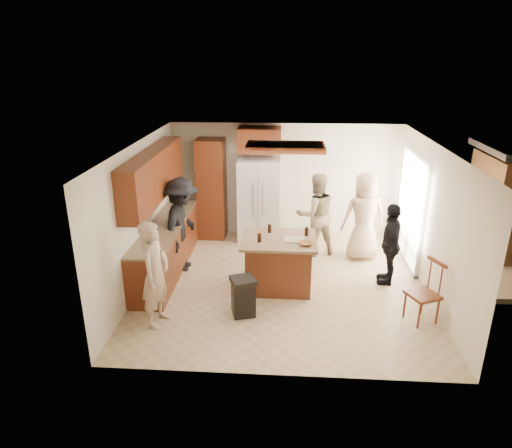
# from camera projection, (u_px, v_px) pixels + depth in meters

# --- Properties ---
(room_shell) EXTENTS (8.00, 5.20, 5.00)m
(room_shell) POSITION_uv_depth(u_px,v_px,m) (501.00, 214.00, 9.18)
(room_shell) COLOR tan
(room_shell) RESTS_ON ground
(person_front_left) EXTENTS (0.53, 0.66, 1.65)m
(person_front_left) POSITION_uv_depth(u_px,v_px,m) (155.00, 274.00, 6.76)
(person_front_left) COLOR tan
(person_front_left) RESTS_ON ground
(person_behind_left) EXTENTS (0.94, 0.74, 1.71)m
(person_behind_left) POSITION_uv_depth(u_px,v_px,m) (316.00, 214.00, 9.17)
(person_behind_left) COLOR tan
(person_behind_left) RESTS_ON ground
(person_behind_right) EXTENTS (0.95, 0.70, 1.77)m
(person_behind_right) POSITION_uv_depth(u_px,v_px,m) (364.00, 216.00, 8.97)
(person_behind_right) COLOR tan
(person_behind_right) RESTS_ON ground
(person_side_right) EXTENTS (0.58, 0.93, 1.49)m
(person_side_right) POSITION_uv_depth(u_px,v_px,m) (390.00, 244.00, 8.03)
(person_side_right) COLOR black
(person_side_right) RESTS_ON ground
(person_counter) EXTENTS (0.62, 1.19, 1.79)m
(person_counter) POSITION_uv_depth(u_px,v_px,m) (182.00, 224.00, 8.52)
(person_counter) COLOR black
(person_counter) RESTS_ON ground
(left_cabinetry) EXTENTS (0.64, 3.00, 2.30)m
(left_cabinetry) POSITION_uv_depth(u_px,v_px,m) (162.00, 223.00, 8.40)
(left_cabinetry) COLOR maroon
(left_cabinetry) RESTS_ON ground
(back_wall_units) EXTENTS (1.80, 0.60, 2.45)m
(back_wall_units) POSITION_uv_depth(u_px,v_px,m) (223.00, 177.00, 9.88)
(back_wall_units) COLOR maroon
(back_wall_units) RESTS_ON ground
(refrigerator) EXTENTS (0.90, 0.76, 1.80)m
(refrigerator) POSITION_uv_depth(u_px,v_px,m) (259.00, 200.00, 9.92)
(refrigerator) COLOR white
(refrigerator) RESTS_ON ground
(kitchen_island) EXTENTS (1.28, 1.03, 0.93)m
(kitchen_island) POSITION_uv_depth(u_px,v_px,m) (278.00, 263.00, 7.94)
(kitchen_island) COLOR #AD512C
(kitchen_island) RESTS_ON ground
(island_items) EXTENTS (0.95, 0.70, 0.15)m
(island_items) POSITION_uv_depth(u_px,v_px,m) (293.00, 239.00, 7.68)
(island_items) COLOR silver
(island_items) RESTS_ON kitchen_island
(trash_bin) EXTENTS (0.47, 0.47, 0.63)m
(trash_bin) POSITION_uv_depth(u_px,v_px,m) (243.00, 296.00, 7.17)
(trash_bin) COLOR black
(trash_bin) RESTS_ON ground
(spindle_chair) EXTENTS (0.56, 0.56, 0.99)m
(spindle_chair) POSITION_uv_depth(u_px,v_px,m) (424.00, 294.00, 6.94)
(spindle_chair) COLOR maroon
(spindle_chair) RESTS_ON ground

